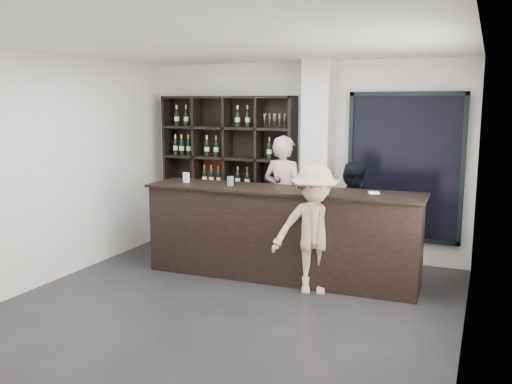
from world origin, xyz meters
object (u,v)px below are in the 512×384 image
at_px(wine_shelf, 228,173).
at_px(customer, 314,230).
at_px(taster_black, 352,216).
at_px(tasting_counter, 280,234).
at_px(taster_pink, 283,197).

height_order(wine_shelf, customer, wine_shelf).
xyz_separation_m(taster_black, customer, (-0.20, -1.10, 0.04)).
relative_size(tasting_counter, taster_black, 2.42).
xyz_separation_m(tasting_counter, taster_pink, (-0.33, 1.00, 0.31)).
relative_size(tasting_counter, customer, 2.31).
bearing_deg(tasting_counter, taster_black, 42.46).
xyz_separation_m(wine_shelf, tasting_counter, (1.33, -1.16, -0.60)).
bearing_deg(wine_shelf, taster_black, -11.25).
bearing_deg(taster_pink, customer, 134.03).
distance_m(tasting_counter, taster_pink, 1.09).
bearing_deg(wine_shelf, taster_pink, -9.37).
distance_m(taster_pink, taster_black, 1.14).
relative_size(tasting_counter, taster_pink, 2.00).
bearing_deg(taster_black, tasting_counter, 66.91).
distance_m(wine_shelf, taster_pink, 1.05).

